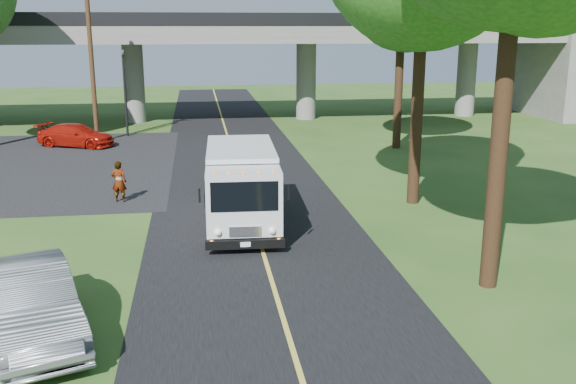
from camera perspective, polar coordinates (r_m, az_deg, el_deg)
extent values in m
plane|color=#2B4D1B|center=(15.12, -0.55, -10.88)|extent=(120.00, 120.00, 0.00)
cube|color=black|center=(24.48, -3.64, -0.84)|extent=(7.00, 90.00, 0.02)
cube|color=black|center=(33.49, -23.92, 2.11)|extent=(16.00, 18.00, 0.01)
cube|color=gold|center=(24.48, -3.64, -0.79)|extent=(0.12, 90.00, 0.01)
cube|color=slate|center=(45.58, -6.03, 13.84)|extent=(50.00, 9.00, 1.20)
cube|color=black|center=(41.18, -5.82, 15.04)|extent=(50.00, 0.25, 0.80)
cube|color=black|center=(49.97, -6.27, 14.92)|extent=(50.00, 0.25, 0.80)
cube|color=slate|center=(52.95, 22.65, 9.66)|extent=(4.00, 10.00, 6.00)
cylinder|color=slate|center=(45.89, -13.53, 9.41)|extent=(1.40, 1.40, 5.40)
cylinder|color=slate|center=(46.36, 1.62, 9.84)|extent=(1.40, 1.40, 5.40)
cylinder|color=slate|center=(49.80, 15.56, 9.65)|extent=(1.40, 1.40, 5.40)
cylinder|color=black|center=(39.95, -14.28, 8.51)|extent=(0.14, 0.14, 5.20)
imported|color=black|center=(39.81, -14.46, 11.37)|extent=(0.18, 0.22, 1.10)
cylinder|color=#472D19|center=(38.03, -17.05, 10.92)|extent=(0.26, 0.26, 9.00)
cylinder|color=#382314|center=(16.53, 18.22, 3.39)|extent=(0.44, 0.44, 7.00)
cylinder|color=#382314|center=(24.06, 11.44, 7.95)|extent=(0.44, 0.44, 7.70)
cylinder|color=#382314|center=(35.37, 9.81, 9.20)|extent=(0.44, 0.44, 6.65)
cube|color=silver|center=(22.02, -4.23, 1.54)|extent=(2.38, 4.16, 2.08)
cube|color=silver|center=(19.25, -3.96, -0.64)|extent=(2.29, 1.75, 1.90)
cube|color=black|center=(18.39, -3.89, -0.40)|extent=(1.95, 0.15, 0.88)
cube|color=black|center=(18.71, -3.81, -4.64)|extent=(2.32, 0.26, 0.26)
cube|color=silver|center=(21.98, -4.14, -1.92)|extent=(2.44, 5.46, 0.17)
cylinder|color=black|center=(19.72, -6.68, -3.50)|extent=(0.29, 0.84, 0.83)
cylinder|color=black|center=(19.78, -1.19, -3.35)|extent=(0.29, 0.84, 0.83)
cylinder|color=black|center=(23.46, -6.57, -0.56)|extent=(0.29, 0.84, 0.83)
cylinder|color=black|center=(23.50, -1.96, -0.45)|extent=(0.29, 0.84, 0.83)
imported|color=#A21409|center=(37.50, -18.32, 4.80)|extent=(4.65, 3.25, 1.25)
imported|color=gray|center=(14.85, -21.91, -9.15)|extent=(3.24, 5.09, 1.58)
imported|color=gray|center=(25.02, -14.79, 0.89)|extent=(0.65, 0.50, 1.59)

